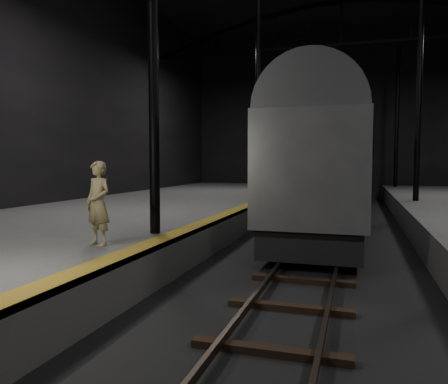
% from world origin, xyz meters
% --- Properties ---
extents(ground, '(44.00, 44.00, 0.00)m').
position_xyz_m(ground, '(0.00, 0.00, 0.00)').
color(ground, black).
rests_on(ground, ground).
extents(platform_left, '(9.00, 43.80, 1.00)m').
position_xyz_m(platform_left, '(-7.50, 0.00, 0.50)').
color(platform_left, '#4E4E4C').
rests_on(platform_left, ground).
extents(tactile_strip, '(0.50, 43.80, 0.01)m').
position_xyz_m(tactile_strip, '(-3.25, 0.00, 1.00)').
color(tactile_strip, brown).
rests_on(tactile_strip, platform_left).
extents(track, '(2.40, 43.00, 0.24)m').
position_xyz_m(track, '(0.00, 0.00, 0.07)').
color(track, '#3F3328').
rests_on(track, ground).
extents(train, '(3.10, 20.69, 5.53)m').
position_xyz_m(train, '(-0.00, 6.97, 3.08)').
color(train, gray).
rests_on(train, ground).
extents(woman, '(0.78, 0.64, 1.86)m').
position_xyz_m(woman, '(-4.23, -5.89, 1.93)').
color(woman, '#96895B').
rests_on(woman, platform_left).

